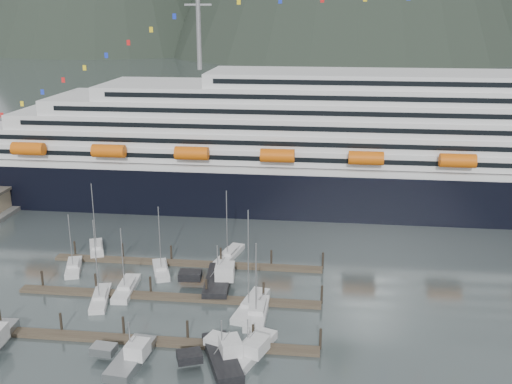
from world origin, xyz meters
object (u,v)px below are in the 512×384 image
sailboat_f (161,270)px  trawler_b (130,357)px  sailboat_a (74,268)px  sailboat_h (257,314)px  cruise_ship (375,153)px  trawler_d (221,356)px  sailboat_d (251,306)px  sailboat_c (126,289)px  trawler_c (247,352)px  trawler_e (217,280)px  sailboat_e (97,249)px  sailboat_b (100,299)px  sailboat_g (229,255)px

sailboat_f → trawler_b: sailboat_f is taller
sailboat_a → sailboat_h: sailboat_h is taller
cruise_ship → sailboat_a: cruise_ship is taller
sailboat_a → trawler_d: 39.30m
sailboat_d → trawler_b: size_ratio=1.64×
sailboat_c → sailboat_d: sailboat_d is taller
sailboat_c → sailboat_h: bearing=-108.6°
trawler_c → trawler_d: size_ratio=1.07×
sailboat_a → trawler_e: size_ratio=0.89×
sailboat_d → trawler_d: size_ratio=1.45×
cruise_ship → trawler_c: cruise_ship is taller
trawler_e → cruise_ship: bearing=-35.7°
cruise_ship → trawler_b: size_ratio=20.80×
cruise_ship → sailboat_c: cruise_ship is taller
sailboat_a → sailboat_e: bearing=-24.0°
sailboat_b → sailboat_f: size_ratio=1.12×
sailboat_d → sailboat_g: (-6.38, 18.89, -0.03)m
sailboat_d → trawler_b: (-13.53, -16.09, 0.40)m
cruise_ship → sailboat_g: bearing=-128.7°
sailboat_a → sailboat_h: bearing=-129.1°
trawler_b → trawler_d: size_ratio=0.88×
sailboat_b → sailboat_e: size_ratio=1.02×
sailboat_e → trawler_b: (18.00, -34.98, 0.43)m
sailboat_a → trawler_e: sailboat_a is taller
sailboat_b → sailboat_f: 13.08m
sailboat_b → trawler_d: size_ratio=1.23×
sailboat_c → sailboat_g: 21.01m
cruise_ship → trawler_c: bearing=-107.0°
sailboat_a → sailboat_h: 35.79m
sailboat_f → cruise_ship: bearing=-62.0°
sailboat_b → trawler_b: (9.96, -15.80, 0.42)m
trawler_c → sailboat_d: bearing=24.7°
trawler_c → trawler_d: 3.49m
cruise_ship → trawler_b: bearing=-116.7°
cruise_ship → sailboat_b: (-45.10, -54.13, -11.62)m
trawler_b → sailboat_g: bearing=-5.9°
sailboat_g → sailboat_d: bearing=-149.2°
sailboat_e → sailboat_h: size_ratio=1.10×
sailboat_b → sailboat_d: bearing=-102.5°
trawler_b → trawler_e: bearing=-11.1°
trawler_c → trawler_e: (-7.66, 20.35, 0.15)m
cruise_ship → sailboat_b: bearing=-129.8°
sailboat_e → cruise_ship: bearing=-79.7°
trawler_b → trawler_d: 11.63m
sailboat_b → sailboat_f: bearing=-43.0°
cruise_ship → sailboat_h: 60.81m
sailboat_f → trawler_c: 30.21m
sailboat_d → sailboat_g: 19.94m
sailboat_g → sailboat_h: 22.43m
sailboat_e → trawler_c: sailboat_e is taller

